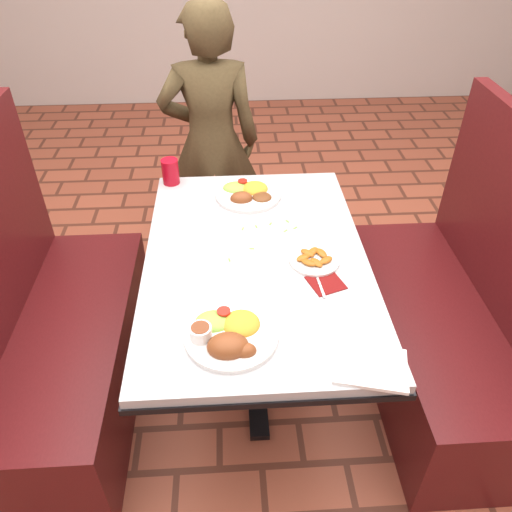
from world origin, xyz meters
The scene contains 14 objects.
dining_table centered at (0.00, 0.00, 0.65)m, with size 0.81×1.21×0.75m.
booth_bench_left centered at (-0.80, 0.00, 0.33)m, with size 0.47×1.20×1.17m.
booth_bench_right centered at (0.80, 0.00, 0.33)m, with size 0.47×1.20×1.17m.
diner_person centered at (-0.17, 1.02, 0.71)m, with size 0.52×0.34×1.43m, color brown.
near_dinner_plate centered at (-0.10, -0.39, 0.78)m, with size 0.28×0.28×0.09m.
far_dinner_plate centered at (-0.01, 0.42, 0.78)m, with size 0.28×0.28×0.07m.
plantain_plate centered at (0.20, -0.05, 0.76)m, with size 0.18×0.18×0.03m.
maroon_napkin centered at (0.23, -0.16, 0.75)m, with size 0.11×0.11×0.00m, color maroon.
spoon_utensil centered at (0.20, -0.18, 0.75)m, with size 0.01×0.12×0.00m, color silver.
red_tumbler centered at (-0.34, 0.55, 0.81)m, with size 0.07×0.07×0.11m, color #B40C1B.
paper_napkin centered at (0.29, -0.53, 0.76)m, with size 0.20×0.15×0.01m, color white.
knife_utensil centered at (-0.10, -0.40, 0.76)m, with size 0.01×0.15×0.00m, color silver.
fork_utensil centered at (-0.11, -0.38, 0.76)m, with size 0.01×0.14×0.00m, color silver.
lettuce_shreds centered at (0.04, 0.06, 0.75)m, with size 0.28×0.32×0.00m, color #76B046, non-canonical shape.
Camera 1 is at (-0.09, -1.42, 1.86)m, focal length 35.00 mm.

